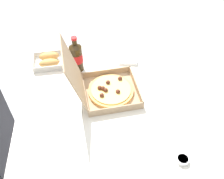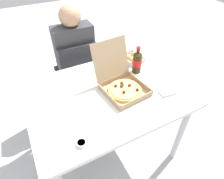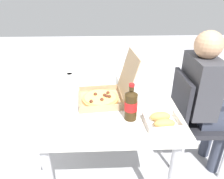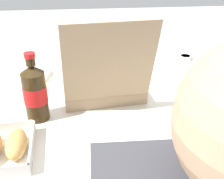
# 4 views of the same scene
# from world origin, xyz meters

# --- Properties ---
(ground_plane) EXTENTS (10.00, 10.00, 0.00)m
(ground_plane) POSITION_xyz_m (0.00, 0.00, 0.00)
(ground_plane) COLOR #B2B2B7
(dining_table) EXTENTS (1.12, 0.85, 0.72)m
(dining_table) POSITION_xyz_m (0.00, 0.00, 0.63)
(dining_table) COLOR silver
(dining_table) RESTS_ON ground_plane
(pizza_box_open) EXTENTS (0.32, 0.39, 0.32)m
(pizza_box_open) POSITION_xyz_m (0.11, -0.03, 0.76)
(pizza_box_open) COLOR tan
(pizza_box_open) RESTS_ON dining_table
(bread_side_box) EXTENTS (0.16, 0.20, 0.06)m
(bread_side_box) POSITION_xyz_m (0.40, 0.28, 0.74)
(bread_side_box) COLOR white
(bread_side_box) RESTS_ON dining_table
(cola_bottle) EXTENTS (0.07, 0.07, 0.22)m
(cola_bottle) POSITION_xyz_m (0.33, 0.12, 0.81)
(cola_bottle) COLOR #33230F
(cola_bottle) RESTS_ON dining_table
(paper_menu) EXTENTS (0.23, 0.17, 0.00)m
(paper_menu) POSITION_xyz_m (-0.18, 0.24, 0.72)
(paper_menu) COLOR white
(paper_menu) RESTS_ON dining_table
(napkin_pile) EXTENTS (0.13, 0.13, 0.02)m
(napkin_pile) POSITION_xyz_m (0.39, -0.19, 0.73)
(napkin_pile) COLOR white
(napkin_pile) RESTS_ON dining_table
(dipping_sauce_cup) EXTENTS (0.06, 0.06, 0.02)m
(dipping_sauce_cup) POSITION_xyz_m (-0.31, -0.33, 0.73)
(dipping_sauce_cup) COLOR white
(dipping_sauce_cup) RESTS_ON dining_table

